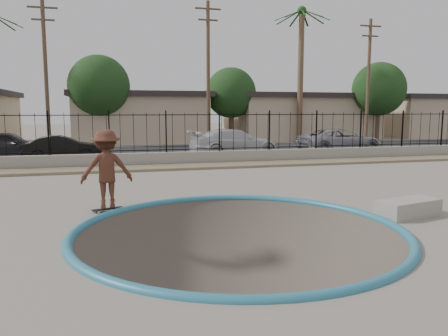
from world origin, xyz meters
TOP-DOWN VIEW (x-y plane):
  - ground at (0.00, 12.00)m, footprint 120.00×120.00m
  - bowl_pit at (0.00, -1.00)m, footprint 6.84×6.84m
  - coping_ring at (0.00, -1.00)m, footprint 7.04×7.04m
  - rock_strip at (0.00, 9.20)m, footprint 42.00×1.60m
  - retaining_wall at (0.00, 10.30)m, footprint 42.00×0.45m
  - fence at (0.00, 10.30)m, footprint 40.00×0.04m
  - street at (0.00, 17.00)m, footprint 90.00×8.00m
  - house_center at (0.00, 26.50)m, footprint 10.60×8.60m
  - house_east at (14.00, 26.50)m, footprint 12.60×8.60m
  - house_east_far at (28.00, 26.50)m, footprint 11.60×8.60m
  - palm_right at (12.00, 22.00)m, footprint 2.30×2.30m
  - utility_pole_left at (-6.00, 19.00)m, footprint 1.70×0.24m
  - utility_pole_mid at (4.00, 19.00)m, footprint 1.70×0.24m
  - utility_pole_right at (16.00, 19.00)m, footprint 1.70×0.24m
  - street_tree_left at (-3.00, 23.00)m, footprint 4.32×4.32m
  - street_tree_mid at (7.00, 24.00)m, footprint 3.96×3.96m
  - street_tree_right at (19.00, 22.00)m, footprint 4.32×4.32m
  - skater at (-2.66, 1.60)m, footprint 1.30×0.79m
  - skateboard at (-2.66, 1.60)m, footprint 0.81×0.43m
  - concrete_ledge at (4.29, -0.81)m, footprint 1.72×1.06m
  - car_a at (-7.37, 13.62)m, footprint 4.46×1.92m
  - car_b at (-4.74, 13.40)m, footprint 3.79×1.52m
  - car_c at (4.17, 13.40)m, footprint 5.14×2.49m
  - car_d at (10.63, 13.40)m, footprint 5.15×2.66m

SIDE VIEW (x-z plane):
  - ground at x=0.00m, z-range -2.20..0.00m
  - bowl_pit at x=0.00m, z-range -0.90..0.90m
  - coping_ring at x=0.00m, z-range -0.10..0.10m
  - street at x=0.00m, z-range 0.00..0.04m
  - rock_strip at x=0.00m, z-range 0.00..0.11m
  - skateboard at x=-2.66m, z-range 0.02..0.09m
  - concrete_ledge at x=4.29m, z-range 0.00..0.40m
  - retaining_wall at x=0.00m, z-range 0.00..0.60m
  - car_b at x=-4.74m, z-range 0.04..1.26m
  - car_d at x=10.63m, z-range 0.04..1.43m
  - car_c at x=4.17m, z-range 0.04..1.48m
  - car_a at x=-7.37m, z-range 0.04..1.54m
  - skater at x=-2.66m, z-range 0.00..1.96m
  - fence at x=0.00m, z-range 0.60..2.40m
  - house_east at x=14.00m, z-range 0.02..3.92m
  - house_east_far at x=28.00m, z-range 0.02..3.92m
  - house_center at x=0.00m, z-range 0.02..3.92m
  - street_tree_mid at x=7.00m, z-range 0.92..6.75m
  - street_tree_left at x=-3.00m, z-range 1.01..7.37m
  - street_tree_right at x=19.00m, z-range 1.01..7.37m
  - utility_pole_left at x=-6.00m, z-range 0.20..9.20m
  - utility_pole_right at x=16.00m, z-range 0.20..9.20m
  - utility_pole_mid at x=4.00m, z-range 0.21..9.71m
  - palm_right at x=12.00m, z-range 2.18..12.48m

